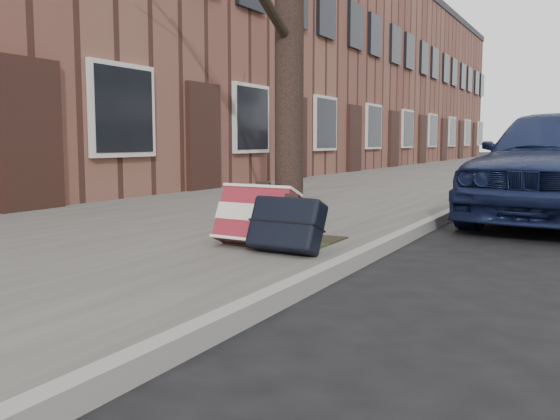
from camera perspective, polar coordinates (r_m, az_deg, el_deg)
The scene contains 6 objects.
ground at distance 3.94m, azimuth 19.47°, elevation -9.06°, with size 120.00×120.00×0.00m, color black.
near_sidewalk at distance 19.26m, azimuth 14.66°, elevation 3.23°, with size 5.00×70.00×0.12m, color slate.
house_near at distance 22.33m, azimuth 0.20°, elevation 12.66°, with size 6.80×40.00×7.00m, color brown.
dirt_patch at distance 5.63m, azimuth 0.67°, elevation -2.81°, with size 0.85×0.85×0.01m, color black.
suitcase_red at distance 5.30m, azimuth -2.23°, elevation -0.58°, with size 0.68×0.19×0.49m, color maroon.
suitcase_navy at distance 5.00m, azimuth 0.59°, elevation -1.30°, with size 0.61×0.20×0.43m, color black.
Camera 1 is at (0.48, -3.77, 1.02)m, focal length 40.00 mm.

